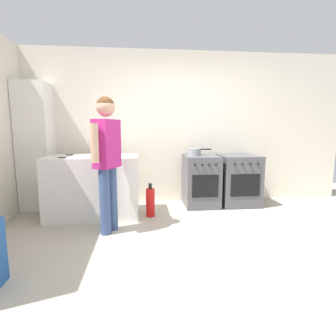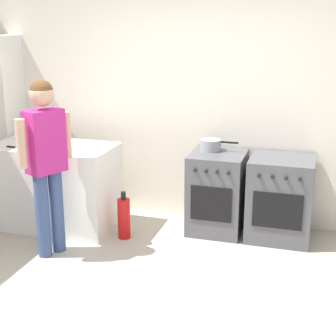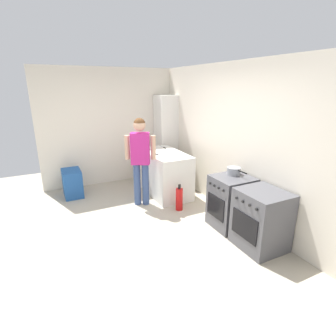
{
  "view_description": "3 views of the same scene",
  "coord_description": "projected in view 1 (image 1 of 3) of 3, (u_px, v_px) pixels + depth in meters",
  "views": [
    {
      "loc": [
        -0.65,
        -2.66,
        1.29
      ],
      "look_at": [
        -0.28,
        0.92,
        0.75
      ],
      "focal_mm": 28.0,
      "sensor_mm": 36.0,
      "label": 1
    },
    {
      "loc": [
        1.33,
        -3.47,
        2.21
      ],
      "look_at": [
        0.04,
        0.82,
        0.88
      ],
      "focal_mm": 55.0,
      "sensor_mm": 36.0,
      "label": 2
    },
    {
      "loc": [
        3.37,
        -1.03,
        2.23
      ],
      "look_at": [
        -0.19,
        0.71,
        0.96
      ],
      "focal_mm": 28.0,
      "sensor_mm": 36.0,
      "label": 3
    }
  ],
  "objects": [
    {
      "name": "oven_left",
      "position": [
        201.0,
        181.0,
        4.4
      ],
      "size": [
        0.56,
        0.62,
        0.85
      ],
      "color": "#4C4C51",
      "rests_on": "ground"
    },
    {
      "name": "knife_utility",
      "position": [
        66.0,
        158.0,
        3.55
      ],
      "size": [
        0.25,
        0.07,
        0.01
      ],
      "color": "silver",
      "rests_on": "counter_unit"
    },
    {
      "name": "knife_bread",
      "position": [
        101.0,
        157.0,
        3.64
      ],
      "size": [
        0.32,
        0.2,
        0.01
      ],
      "color": "silver",
      "rests_on": "counter_unit"
    },
    {
      "name": "ground_plane",
      "position": [
        201.0,
        247.0,
        2.88
      ],
      "size": [
        8.0,
        8.0,
        0.0
      ],
      "primitive_type": "plane",
      "color": "#ADA38E"
    },
    {
      "name": "person",
      "position": [
        107.0,
        153.0,
        3.17
      ],
      "size": [
        0.33,
        0.52,
        1.67
      ],
      "color": "#384C7A",
      "rests_on": "ground"
    },
    {
      "name": "pot",
      "position": [
        195.0,
        152.0,
        4.41
      ],
      "size": [
        0.4,
        0.22,
        0.12
      ],
      "color": "gray",
      "rests_on": "oven_left"
    },
    {
      "name": "larder_cabinet",
      "position": [
        36.0,
        147.0,
        4.15
      ],
      "size": [
        0.48,
        0.44,
        2.0
      ],
      "primitive_type": "cube",
      "color": "silver",
      "rests_on": "ground"
    },
    {
      "name": "knife_chef",
      "position": [
        64.0,
        155.0,
        3.9
      ],
      "size": [
        0.31,
        0.04,
        0.01
      ],
      "color": "silver",
      "rests_on": "counter_unit"
    },
    {
      "name": "back_wall",
      "position": [
        178.0,
        128.0,
        4.6
      ],
      "size": [
        6.0,
        0.1,
        2.6
      ],
      "primitive_type": "cube",
      "color": "silver",
      "rests_on": "ground"
    },
    {
      "name": "counter_unit",
      "position": [
        94.0,
        187.0,
        3.85
      ],
      "size": [
        1.3,
        0.7,
        0.9
      ],
      "primitive_type": "cube",
      "color": "silver",
      "rests_on": "ground"
    },
    {
      "name": "oven_right",
      "position": [
        238.0,
        180.0,
        4.47
      ],
      "size": [
        0.64,
        0.62,
        0.85
      ],
      "color": "#4C4C51",
      "rests_on": "ground"
    },
    {
      "name": "fire_extinguisher",
      "position": [
        150.0,
        202.0,
        3.87
      ],
      "size": [
        0.13,
        0.13,
        0.5
      ],
      "color": "red",
      "rests_on": "ground"
    }
  ]
}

